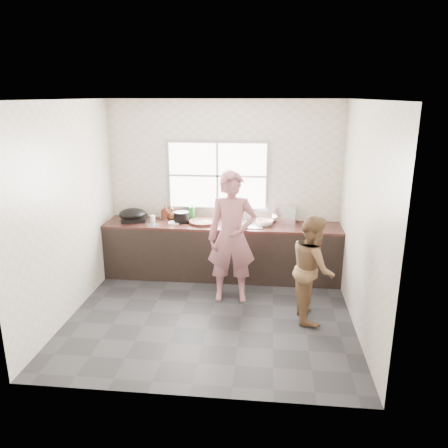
# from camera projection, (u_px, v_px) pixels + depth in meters

# --- Properties ---
(floor) EXTENTS (3.60, 3.20, 0.01)m
(floor) POSITION_uv_depth(u_px,v_px,m) (211.00, 315.00, 5.68)
(floor) COLOR #252528
(floor) RESTS_ON ground
(ceiling) EXTENTS (3.60, 3.20, 0.01)m
(ceiling) POSITION_uv_depth(u_px,v_px,m) (209.00, 99.00, 4.91)
(ceiling) COLOR silver
(ceiling) RESTS_ON wall_back
(wall_back) EXTENTS (3.60, 0.01, 2.70)m
(wall_back) POSITION_uv_depth(u_px,v_px,m) (224.00, 188.00, 6.82)
(wall_back) COLOR beige
(wall_back) RESTS_ON ground
(wall_left) EXTENTS (0.01, 3.20, 2.70)m
(wall_left) POSITION_uv_depth(u_px,v_px,m) (68.00, 211.00, 5.47)
(wall_left) COLOR beige
(wall_left) RESTS_ON ground
(wall_right) EXTENTS (0.01, 3.20, 2.70)m
(wall_right) POSITION_uv_depth(u_px,v_px,m) (363.00, 219.00, 5.11)
(wall_right) COLOR beige
(wall_right) RESTS_ON ground
(wall_front) EXTENTS (3.60, 0.01, 2.70)m
(wall_front) POSITION_uv_depth(u_px,v_px,m) (185.00, 264.00, 3.76)
(wall_front) COLOR silver
(wall_front) RESTS_ON ground
(cabinet) EXTENTS (3.60, 0.62, 0.82)m
(cabinet) POSITION_uv_depth(u_px,v_px,m) (222.00, 252.00, 6.79)
(cabinet) COLOR black
(cabinet) RESTS_ON floor
(countertop) EXTENTS (3.60, 0.64, 0.04)m
(countertop) POSITION_uv_depth(u_px,v_px,m) (222.00, 225.00, 6.67)
(countertop) COLOR #321914
(countertop) RESTS_ON cabinet
(sink) EXTENTS (0.55, 0.45, 0.02)m
(sink) POSITION_uv_depth(u_px,v_px,m) (245.00, 224.00, 6.62)
(sink) COLOR silver
(sink) RESTS_ON countertop
(faucet) EXTENTS (0.02, 0.02, 0.30)m
(faucet) POSITION_uv_depth(u_px,v_px,m) (246.00, 212.00, 6.77)
(faucet) COLOR silver
(faucet) RESTS_ON countertop
(window_frame) EXTENTS (1.60, 0.05, 1.10)m
(window_frame) POSITION_uv_depth(u_px,v_px,m) (218.00, 176.00, 6.76)
(window_frame) COLOR #9EA0A5
(window_frame) RESTS_ON wall_back
(window_glazing) EXTENTS (1.50, 0.01, 1.00)m
(window_glazing) POSITION_uv_depth(u_px,v_px,m) (217.00, 176.00, 6.74)
(window_glazing) COLOR white
(window_glazing) RESTS_ON window_frame
(woman) EXTENTS (0.65, 0.46, 1.69)m
(woman) POSITION_uv_depth(u_px,v_px,m) (232.00, 242.00, 5.91)
(woman) COLOR #A9656C
(woman) RESTS_ON floor
(person_side) EXTENTS (0.58, 0.71, 1.36)m
(person_side) POSITION_uv_depth(u_px,v_px,m) (313.00, 268.00, 5.44)
(person_side) COLOR brown
(person_side) RESTS_ON floor
(cutting_board) EXTENTS (0.57, 0.57, 0.04)m
(cutting_board) POSITION_uv_depth(u_px,v_px,m) (203.00, 222.00, 6.68)
(cutting_board) COLOR #341B14
(cutting_board) RESTS_ON countertop
(cleaver) EXTENTS (0.19, 0.10, 0.01)m
(cleaver) POSITION_uv_depth(u_px,v_px,m) (198.00, 220.00, 6.71)
(cleaver) COLOR silver
(cleaver) RESTS_ON cutting_board
(bowl_mince) EXTENTS (0.24, 0.24, 0.05)m
(bowl_mince) POSITION_uv_depth(u_px,v_px,m) (205.00, 223.00, 6.61)
(bowl_mince) COLOR silver
(bowl_mince) RESTS_ON countertop
(bowl_crabs) EXTENTS (0.27, 0.27, 0.07)m
(bowl_crabs) POSITION_uv_depth(u_px,v_px,m) (264.00, 223.00, 6.58)
(bowl_crabs) COLOR white
(bowl_crabs) RESTS_ON countertop
(bowl_held) EXTENTS (0.23, 0.23, 0.06)m
(bowl_held) POSITION_uv_depth(u_px,v_px,m) (243.00, 227.00, 6.42)
(bowl_held) COLOR white
(bowl_held) RESTS_ON countertop
(black_pot) EXTENTS (0.26, 0.26, 0.17)m
(black_pot) POSITION_uv_depth(u_px,v_px,m) (182.00, 217.00, 6.72)
(black_pot) COLOR black
(black_pot) RESTS_ON countertop
(plate_food) EXTENTS (0.25, 0.25, 0.02)m
(plate_food) POSITION_uv_depth(u_px,v_px,m) (174.00, 223.00, 6.69)
(plate_food) COLOR white
(plate_food) RESTS_ON countertop
(bottle_green) EXTENTS (0.13, 0.13, 0.27)m
(bottle_green) POSITION_uv_depth(u_px,v_px,m) (192.00, 211.00, 6.89)
(bottle_green) COLOR #2A8029
(bottle_green) RESTS_ON countertop
(bottle_brown_tall) EXTENTS (0.10, 0.10, 0.21)m
(bottle_brown_tall) POSITION_uv_depth(u_px,v_px,m) (165.00, 213.00, 6.89)
(bottle_brown_tall) COLOR #491D12
(bottle_brown_tall) RESTS_ON countertop
(bottle_brown_short) EXTENTS (0.16, 0.16, 0.18)m
(bottle_brown_short) POSITION_uv_depth(u_px,v_px,m) (173.00, 214.00, 6.86)
(bottle_brown_short) COLOR #4C2513
(bottle_brown_short) RESTS_ON countertop
(glass_jar) EXTENTS (0.08, 0.08, 0.10)m
(glass_jar) POSITION_uv_depth(u_px,v_px,m) (153.00, 219.00, 6.75)
(glass_jar) COLOR silver
(glass_jar) RESTS_ON countertop
(burner) EXTENTS (0.43, 0.43, 0.06)m
(burner) POSITION_uv_depth(u_px,v_px,m) (135.00, 218.00, 6.85)
(burner) COLOR black
(burner) RESTS_ON countertop
(wok) EXTENTS (0.43, 0.43, 0.16)m
(wok) POSITION_uv_depth(u_px,v_px,m) (132.00, 214.00, 6.71)
(wok) COLOR black
(wok) RESTS_ON burner
(dish_rack) EXTENTS (0.41, 0.33, 0.27)m
(dish_rack) POSITION_uv_depth(u_px,v_px,m) (285.00, 214.00, 6.69)
(dish_rack) COLOR silver
(dish_rack) RESTS_ON countertop
(pot_lid_left) EXTENTS (0.22, 0.22, 0.01)m
(pot_lid_left) POSITION_uv_depth(u_px,v_px,m) (153.00, 225.00, 6.59)
(pot_lid_left) COLOR silver
(pot_lid_left) RESTS_ON countertop
(pot_lid_right) EXTENTS (0.34, 0.34, 0.01)m
(pot_lid_right) POSITION_uv_depth(u_px,v_px,m) (168.00, 218.00, 6.97)
(pot_lid_right) COLOR #AFB2B6
(pot_lid_right) RESTS_ON countertop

